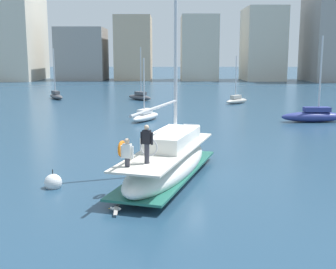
{
  "coord_description": "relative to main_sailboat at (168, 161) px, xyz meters",
  "views": [
    {
      "loc": [
        -0.61,
        -21.49,
        5.77
      ],
      "look_at": [
        -0.6,
        0.45,
        1.8
      ],
      "focal_mm": 47.06,
      "sensor_mm": 36.0,
      "label": 1
    }
  ],
  "objects": [
    {
      "name": "seagull",
      "position": [
        -1.96,
        -4.42,
        -0.76
      ],
      "size": [
        0.47,
        1.12,
        0.17
      ],
      "color": "silver",
      "rests_on": "ground"
    },
    {
      "name": "main_sailboat",
      "position": [
        0.0,
        0.0,
        0.0
      ],
      "size": [
        5.14,
        9.88,
        11.71
      ],
      "color": "white",
      "rests_on": "ground"
    },
    {
      "name": "moored_ketch_distant",
      "position": [
        -2.0,
        18.72,
        -0.44
      ],
      "size": [
        2.75,
        4.2,
        5.54
      ],
      "color": "white",
      "rests_on": "ground"
    },
    {
      "name": "moored_sloop_near",
      "position": [
        8.24,
        32.82,
        -0.45
      ],
      "size": [
        3.38,
        3.29,
        5.65
      ],
      "color": "#B7B2A8",
      "rests_on": "ground"
    },
    {
      "name": "moored_sloop_far",
      "position": [
        -14.88,
        38.29,
        -0.41
      ],
      "size": [
        3.07,
        4.07,
        6.64
      ],
      "color": "#4C4C51",
      "rests_on": "ground"
    },
    {
      "name": "moored_cutter_left",
      "position": [
        12.71,
        18.06,
        -0.32
      ],
      "size": [
        5.69,
        1.55,
        7.39
      ],
      "color": "navy",
      "rests_on": "ground"
    },
    {
      "name": "waterfront_buildings",
      "position": [
        -1.68,
        83.21,
        10.07
      ],
      "size": [
        80.48,
        19.48,
        27.54
      ],
      "color": "beige",
      "rests_on": "ground"
    },
    {
      "name": "moored_cutter_right",
      "position": [
        -3.71,
        37.11,
        -0.41
      ],
      "size": [
        3.7,
        3.74,
        6.78
      ],
      "color": "#4C4C51",
      "rests_on": "ground"
    },
    {
      "name": "ground_plane",
      "position": [
        0.59,
        1.48,
        -0.9
      ],
      "size": [
        400.0,
        400.0,
        0.0
      ],
      "primitive_type": "plane",
      "color": "navy"
    },
    {
      "name": "mooring_buoy",
      "position": [
        -5.09,
        -1.32,
        -0.67
      ],
      "size": [
        0.78,
        0.78,
        0.99
      ],
      "color": "silver",
      "rests_on": "ground"
    }
  ]
}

